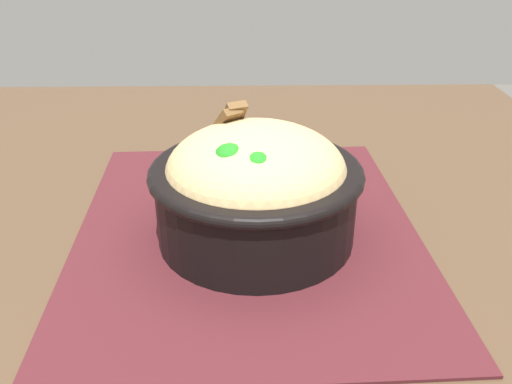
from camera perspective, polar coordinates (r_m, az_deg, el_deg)
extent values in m
cube|color=#4C3826|center=(0.59, -2.31, -4.67)|extent=(1.00, 0.96, 0.04)
cylinder|color=#412F20|center=(1.24, 18.45, -7.99)|extent=(0.04, 0.04, 0.71)
cylinder|color=#412F20|center=(1.25, -21.54, -8.28)|extent=(0.04, 0.04, 0.71)
cube|color=#47191E|center=(0.57, -0.90, -3.99)|extent=(0.43, 0.36, 0.00)
cylinder|color=black|center=(0.54, 0.00, -1.06)|extent=(0.19, 0.19, 0.08)
torus|color=black|center=(0.52, 0.00, 2.11)|extent=(0.21, 0.21, 0.01)
ellipsoid|color=tan|center=(0.52, 0.00, 2.20)|extent=(0.24, 0.24, 0.09)
sphere|color=#20811E|center=(0.55, 1.20, 6.09)|extent=(0.03, 0.03, 0.03)
sphere|color=#20811E|center=(0.47, 0.20, 2.46)|extent=(0.03, 0.03, 0.03)
sphere|color=#20811E|center=(0.48, -3.28, 3.11)|extent=(0.03, 0.03, 0.03)
cylinder|color=orange|center=(0.53, -3.33, 5.15)|extent=(0.03, 0.02, 0.01)
cylinder|color=orange|center=(0.52, 5.95, 4.21)|extent=(0.01, 0.03, 0.01)
cylinder|color=orange|center=(0.52, 1.37, 4.43)|extent=(0.02, 0.03, 0.01)
cube|color=brown|center=(0.55, -2.34, 7.37)|extent=(0.04, 0.03, 0.05)
cube|color=brown|center=(0.55, -3.35, 7.04)|extent=(0.04, 0.04, 0.04)
cube|color=silver|center=(0.64, 1.66, 0.41)|extent=(0.02, 0.06, 0.00)
cube|color=silver|center=(0.65, -1.51, 0.68)|extent=(0.01, 0.01, 0.00)
cube|color=silver|center=(0.65, -3.14, 0.82)|extent=(0.03, 0.03, 0.00)
cube|color=silver|center=(0.67, -5.04, 1.34)|extent=(0.01, 0.02, 0.00)
cube|color=silver|center=(0.66, -5.17, 1.11)|extent=(0.01, 0.02, 0.00)
cube|color=silver|center=(0.66, -5.32, 0.88)|extent=(0.01, 0.02, 0.00)
cube|color=silver|center=(0.65, -5.46, 0.65)|extent=(0.01, 0.02, 0.00)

